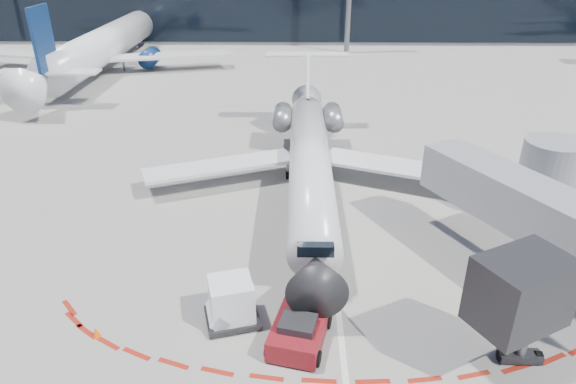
{
  "coord_description": "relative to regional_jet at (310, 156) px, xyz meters",
  "views": [
    {
      "loc": [
        -1.89,
        -24.72,
        14.67
      ],
      "look_at": [
        -2.31,
        -0.35,
        2.43
      ],
      "focal_mm": 32.0,
      "sensor_mm": 36.0,
      "label": 1
    }
  ],
  "objects": [
    {
      "name": "ground",
      "position": [
        1.04,
        -5.23,
        -2.22
      ],
      "size": [
        260.0,
        260.0,
        0.0
      ],
      "primitive_type": "plane",
      "color": "slate",
      "rests_on": "ground"
    },
    {
      "name": "apron_centerline",
      "position": [
        1.04,
        -3.23,
        -2.21
      ],
      "size": [
        0.25,
        40.0,
        0.01
      ],
      "primitive_type": "cube",
      "color": "silver",
      "rests_on": "ground"
    },
    {
      "name": "jet_bridge",
      "position": [
        10.83,
        -8.25,
        0.79
      ],
      "size": [
        10.03,
        15.2,
        4.9
      ],
      "color": "#919298",
      "rests_on": "ground"
    },
    {
      "name": "regional_jet",
      "position": [
        0.0,
        0.0,
        0.0
      ],
      "size": [
        21.48,
        26.49,
        6.63
      ],
      "color": "silver",
      "rests_on": "ground"
    },
    {
      "name": "pushback_tug",
      "position": [
        -0.67,
        -14.15,
        -1.64
      ],
      "size": [
        2.76,
        5.13,
        1.31
      ],
      "rotation": [
        0.0,
        0.0,
        -0.24
      ],
      "color": "maroon",
      "rests_on": "ground"
    },
    {
      "name": "uld_container",
      "position": [
        -3.5,
        -13.01,
        -1.2
      ],
      "size": [
        2.61,
        2.38,
        2.05
      ],
      "rotation": [
        0.0,
        0.0,
        0.27
      ],
      "color": "black",
      "rests_on": "ground"
    },
    {
      "name": "safety_cone_left",
      "position": [
        -8.93,
        -14.03,
        -1.99
      ],
      "size": [
        0.33,
        0.33,
        0.46
      ],
      "primitive_type": "cone",
      "color": "#FC5B05",
      "rests_on": "ground"
    },
    {
      "name": "bg_airliner_0",
      "position": [
        -23.91,
        32.44,
        3.48
      ],
      "size": [
        35.22,
        37.3,
        11.4
      ],
      "primitive_type": null,
      "color": "silver",
      "rests_on": "ground"
    }
  ]
}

